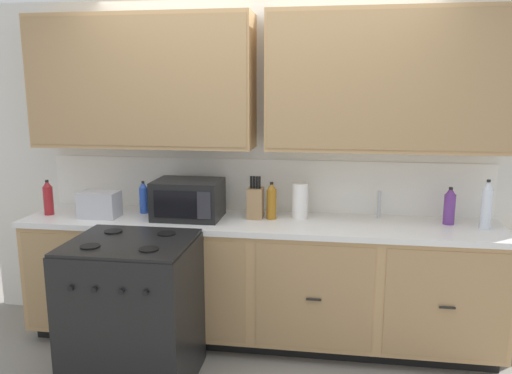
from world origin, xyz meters
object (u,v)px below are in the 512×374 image
object	(u,v)px
paper_towel_roll	(300,201)
bottle_clear	(487,205)
knife_block	(256,202)
bottle_violet	(450,206)
bottle_blue	(144,197)
toaster	(99,204)
bottle_amber	(271,201)
stove_range	(134,312)
microwave	(188,199)
bottle_red	(48,198)

from	to	relation	value
paper_towel_roll	bottle_clear	world-z (taller)	bottle_clear
knife_block	bottle_violet	bearing A→B (deg)	0.96
paper_towel_roll	bottle_blue	world-z (taller)	paper_towel_roll
bottle_clear	bottle_violet	bearing A→B (deg)	158.37
toaster	bottle_blue	distance (m)	0.32
bottle_amber	bottle_violet	bearing A→B (deg)	1.73
bottle_amber	stove_range	bearing A→B (deg)	-139.06
bottle_blue	toaster	bearing A→B (deg)	-148.76
bottle_violet	bottle_blue	size ratio (longest dim) A/B	1.07
bottle_blue	bottle_clear	world-z (taller)	bottle_clear
stove_range	bottle_violet	bearing A→B (deg)	19.67
knife_block	microwave	bearing A→B (deg)	-171.07
microwave	stove_range	bearing A→B (deg)	-107.02
stove_range	bottle_clear	size ratio (longest dim) A/B	2.82
paper_towel_roll	bottle_amber	size ratio (longest dim) A/B	0.96
toaster	bottle_clear	size ratio (longest dim) A/B	0.83
stove_range	bottle_red	distance (m)	1.19
bottle_clear	knife_block	bearing A→B (deg)	177.72
toaster	bottle_amber	distance (m)	1.26
bottle_violet	bottle_blue	world-z (taller)	bottle_violet
toaster	bottle_violet	size ratio (longest dim) A/B	1.07
bottle_blue	stove_range	bearing A→B (deg)	-75.71
bottle_clear	bottle_amber	bearing A→B (deg)	178.11
toaster	bottle_amber	bearing A→B (deg)	6.12
knife_block	bottle_amber	bearing A→B (deg)	-7.05
bottle_amber	bottle_blue	xyz separation A→B (m)	(-0.98, 0.03, -0.01)
bottle_clear	paper_towel_roll	bearing A→B (deg)	175.39
paper_towel_roll	bottle_blue	bearing A→B (deg)	-179.02
stove_range	bottle_amber	distance (m)	1.21
microwave	bottle_red	size ratio (longest dim) A/B	1.82
paper_towel_roll	bottle_red	world-z (taller)	bottle_red
stove_range	microwave	world-z (taller)	microwave
paper_towel_roll	stove_range	bearing A→B (deg)	-143.31
bottle_clear	bottle_red	bearing A→B (deg)	-178.67
stove_range	bottle_red	size ratio (longest dim) A/B	3.60
paper_towel_roll	bottle_violet	size ratio (longest dim) A/B	0.99
bottle_violet	knife_block	bearing A→B (deg)	-179.04
microwave	bottle_red	bearing A→B (deg)	-176.83
toaster	bottle_violet	world-z (taller)	bottle_violet
stove_range	toaster	distance (m)	0.91
stove_range	knife_block	size ratio (longest dim) A/B	3.06
microwave	toaster	size ratio (longest dim) A/B	1.71
bottle_red	bottle_violet	bearing A→B (deg)	3.11
knife_block	bottle_red	world-z (taller)	knife_block
knife_block	bottle_red	distance (m)	1.55
stove_range	toaster	size ratio (longest dim) A/B	3.39
stove_range	paper_towel_roll	world-z (taller)	paper_towel_roll
stove_range	knife_block	xyz separation A→B (m)	(0.68, 0.70, 0.57)
toaster	stove_range	bearing A→B (deg)	-50.36
toaster	paper_towel_roll	world-z (taller)	paper_towel_roll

